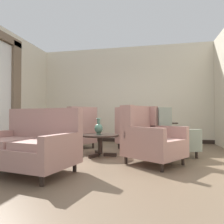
{
  "coord_description": "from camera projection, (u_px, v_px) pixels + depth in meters",
  "views": [
    {
      "loc": [
        1.04,
        -3.91,
        0.85
      ],
      "look_at": [
        0.12,
        0.56,
        0.95
      ],
      "focal_mm": 33.28,
      "sensor_mm": 36.0,
      "label": 1
    }
  ],
  "objects": [
    {
      "name": "settee",
      "position": [
        30.0,
        146.0,
        3.17
      ],
      "size": [
        1.57,
        1.14,
        0.99
      ],
      "rotation": [
        0.0,
        0.0,
        -0.19
      ],
      "color": "tan",
      "rests_on": "ground"
    },
    {
      "name": "armchair_beside_settee",
      "position": [
        79.0,
        131.0,
        5.59
      ],
      "size": [
        1.14,
        1.13,
        1.1
      ],
      "rotation": [
        0.0,
        0.0,
        4.04
      ],
      "color": "tan",
      "rests_on": "ground"
    },
    {
      "name": "porcelain_vase",
      "position": [
        99.0,
        128.0,
        4.55
      ],
      "size": [
        0.18,
        0.18,
        0.35
      ],
      "color": "#4C7A66",
      "rests_on": "coffee_table"
    },
    {
      "name": "side_table",
      "position": [
        167.0,
        134.0,
        5.03
      ],
      "size": [
        0.55,
        0.55,
        0.71
      ],
      "color": "black",
      "rests_on": "ground"
    },
    {
      "name": "coffee_table",
      "position": [
        100.0,
        139.0,
        4.5
      ],
      "size": [
        0.82,
        0.82,
        0.46
      ],
      "color": "black",
      "rests_on": "ground"
    },
    {
      "name": "armchair_far_left",
      "position": [
        150.0,
        139.0,
        3.75
      ],
      "size": [
        1.22,
        1.19,
        1.05
      ],
      "rotation": [
        0.0,
        0.0,
        7.24
      ],
      "color": "tan",
      "rests_on": "ground"
    },
    {
      "name": "armchair_foreground_right",
      "position": [
        133.0,
        131.0,
        5.45
      ],
      "size": [
        1.06,
        1.07,
        1.1
      ],
      "rotation": [
        0.0,
        0.0,
        2.49
      ],
      "color": "tan",
      "rests_on": "ground"
    },
    {
      "name": "armchair_near_window",
      "position": [
        167.0,
        136.0,
        4.51
      ],
      "size": [
        1.15,
        1.12,
        1.03
      ],
      "rotation": [
        0.0,
        0.0,
        1.94
      ],
      "color": "gray",
      "rests_on": "ground"
    },
    {
      "name": "ground",
      "position": [
        100.0,
        160.0,
        4.02
      ],
      "size": [
        8.6,
        8.6,
        0.0
      ],
      "primitive_type": "plane",
      "color": "brown"
    },
    {
      "name": "baseboard_back",
      "position": [
        123.0,
        140.0,
        6.98
      ],
      "size": [
        5.8,
        0.03,
        0.12
      ],
      "primitive_type": "cube",
      "color": "black",
      "rests_on": "ground"
    },
    {
      "name": "wall_left",
      "position": [
        4.0,
        88.0,
        5.54
      ],
      "size": [
        0.08,
        4.3,
        3.21
      ],
      "primitive_type": "cube",
      "color": "beige",
      "rests_on": "ground"
    },
    {
      "name": "wall_back",
      "position": [
        123.0,
        94.0,
        7.07
      ],
      "size": [
        5.96,
        0.08,
        3.21
      ],
      "primitive_type": "cube",
      "color": "beige",
      "rests_on": "ground"
    }
  ]
}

